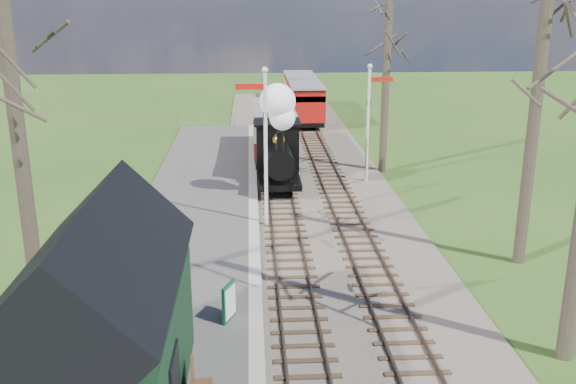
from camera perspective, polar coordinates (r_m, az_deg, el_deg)
name	(u,v)px	position (r m, az deg, el deg)	size (l,w,h in m)	color
distant_hills	(275,216)	(76.33, -1.19, -2.13)	(114.40, 48.00, 22.02)	#385B23
ballast_bed	(304,183)	(31.07, 1.47, 0.83)	(8.00, 60.00, 0.10)	brown
track_near	(278,182)	(30.98, -0.92, 0.88)	(1.60, 60.00, 0.15)	brown
track_far	(331,181)	(31.19, 3.85, 0.96)	(1.60, 60.00, 0.15)	brown
platform	(190,245)	(23.48, -8.67, -4.64)	(5.00, 44.00, 0.20)	#474442
coping_strip	(254,243)	(23.37, -3.03, -4.55)	(0.40, 44.00, 0.21)	#B2AD9E
station_shed	(103,327)	(13.71, -16.15, -11.49)	(3.25, 6.30, 4.78)	black
semaphore_near	(264,136)	(24.28, -2.17, 4.96)	(1.22, 0.24, 6.22)	silver
semaphore_far	(370,115)	(30.74, 7.28, 6.84)	(1.22, 0.24, 5.72)	silver
bare_trees	(342,124)	(18.36, 4.80, 6.08)	(15.51, 22.39, 12.00)	#382D23
fence_line	(273,120)	(44.52, -1.32, 6.40)	(12.60, 0.08, 1.00)	slate
locomotive	(278,143)	(29.46, -0.88, 4.41)	(2.00, 4.66, 4.99)	black
coach	(274,130)	(35.52, -1.29, 5.55)	(2.33, 7.98, 2.45)	black
red_carriage_a	(306,103)	(45.14, 1.59, 7.95)	(2.29, 5.68, 2.41)	black
red_carriage_b	(300,92)	(50.56, 1.05, 8.91)	(2.29, 5.68, 2.41)	black
sign_board	(229,302)	(17.69, -5.27, -9.71)	(0.35, 0.70, 1.07)	#104B27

